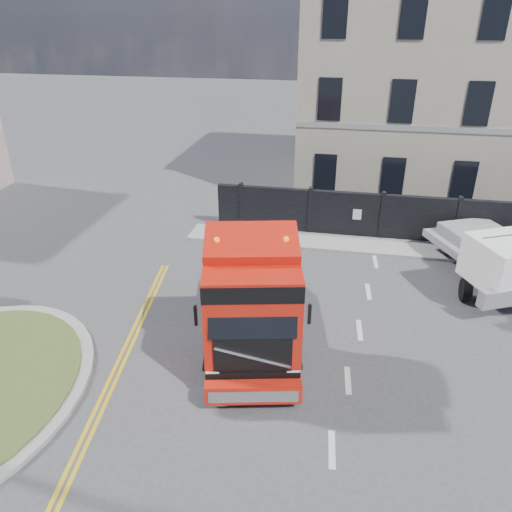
# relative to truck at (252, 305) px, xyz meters

# --- Properties ---
(ground) EXTENTS (120.00, 120.00, 0.00)m
(ground) POSITION_rel_truck_xyz_m (-0.25, -0.17, -1.68)
(ground) COLOR #424244
(ground) RESTS_ON ground
(hoarding_fence) EXTENTS (18.80, 0.25, 2.00)m
(hoarding_fence) POSITION_rel_truck_xyz_m (6.31, 8.83, -0.68)
(hoarding_fence) COLOR black
(hoarding_fence) RESTS_ON ground
(georgian_building) EXTENTS (12.30, 10.30, 12.80)m
(georgian_building) POSITION_rel_truck_xyz_m (5.75, 16.33, 4.09)
(georgian_building) COLOR #BAAF94
(georgian_building) RESTS_ON ground
(pavement_far) EXTENTS (20.00, 1.60, 0.12)m
(pavement_far) POSITION_rel_truck_xyz_m (5.75, 7.93, -1.62)
(pavement_far) COLOR gray
(pavement_far) RESTS_ON ground
(truck) EXTENTS (3.60, 6.62, 3.76)m
(truck) POSITION_rel_truck_xyz_m (0.00, 0.00, 0.00)
(truck) COLOR black
(truck) RESTS_ON ground
(flatbed_pickup) EXTENTS (4.29, 6.04, 2.28)m
(flatbed_pickup) POSITION_rel_truck_xyz_m (7.52, 4.96, -0.45)
(flatbed_pickup) COLOR gray
(flatbed_pickup) RESTS_ON ground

